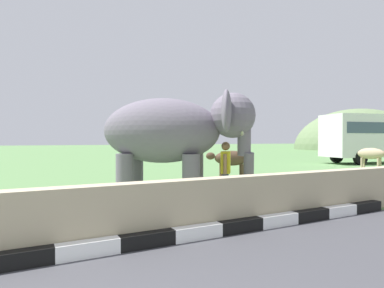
{
  "coord_description": "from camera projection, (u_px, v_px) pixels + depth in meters",
  "views": [
    {
      "loc": [
        0.2,
        -1.48,
        1.7
      ],
      "look_at": [
        3.99,
        5.82,
        1.6
      ],
      "focal_mm": 30.11,
      "sensor_mm": 36.0,
      "label": 1
    }
  ],
  "objects": [
    {
      "name": "barrier_parapet",
      "position": [
        147.0,
        212.0,
        5.38
      ],
      "size": [
        28.0,
        0.36,
        1.0
      ],
      "primitive_type": "cube",
      "color": "tan",
      "rests_on": "ground_plane"
    },
    {
      "name": "elephant",
      "position": [
        175.0,
        132.0,
        8.42
      ],
      "size": [
        3.95,
        3.6,
        2.91
      ],
      "color": "slate",
      "rests_on": "ground_plane"
    },
    {
      "name": "person_handler",
      "position": [
        226.0,
        169.0,
        8.54
      ],
      "size": [
        0.46,
        0.57,
        1.66
      ],
      "color": "navy",
      "rests_on": "ground_plane"
    },
    {
      "name": "bus_white",
      "position": [
        379.0,
        135.0,
        23.65
      ],
      "size": [
        8.92,
        4.21,
        3.5
      ],
      "color": "silver",
      "rests_on": "ground_plane"
    },
    {
      "name": "cow_near",
      "position": [
        230.0,
        159.0,
        14.17
      ],
      "size": [
        1.89,
        1.16,
        1.23
      ],
      "color": "#473323",
      "rests_on": "ground_plane"
    },
    {
      "name": "cow_far",
      "position": [
        372.0,
        154.0,
        19.0
      ],
      "size": [
        0.94,
        1.93,
        1.23
      ],
      "color": "tan",
      "rests_on": "ground_plane"
    },
    {
      "name": "hill_east",
      "position": [
        359.0,
        149.0,
        59.44
      ],
      "size": [
        25.34,
        20.27,
        14.87
      ],
      "color": "#667D53",
      "rests_on": "ground_plane"
    }
  ]
}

